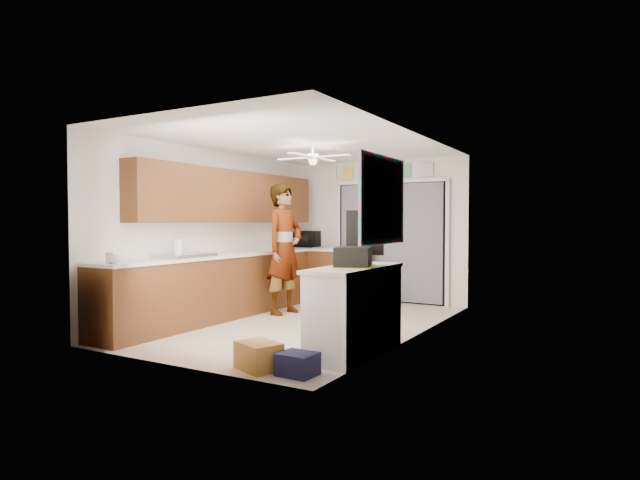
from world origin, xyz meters
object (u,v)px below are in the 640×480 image
at_px(cardboard_box, 259,356).
at_px(man, 284,249).
at_px(suitcase, 353,257).
at_px(cup, 114,260).
at_px(microwave, 308,239).
at_px(navy_crate, 297,364).
at_px(dog, 327,305).
at_px(paper_towel_roll, 178,249).

relative_size(cardboard_box, man, 0.21).
xyz_separation_m(suitcase, cardboard_box, (-0.51, -1.02, -0.91)).
bearing_deg(cup, microwave, 92.05).
height_order(microwave, suitcase, microwave).
relative_size(navy_crate, man, 0.17).
xyz_separation_m(microwave, dog, (1.44, -1.85, -0.87)).
height_order(paper_towel_roll, suitcase, paper_towel_roll).
height_order(suitcase, dog, suitcase).
height_order(cardboard_box, navy_crate, cardboard_box).
relative_size(cup, cardboard_box, 0.30).
bearing_deg(cardboard_box, dog, 105.11).
height_order(microwave, man, man).
bearing_deg(suitcase, microwave, 108.60).
distance_m(paper_towel_roll, navy_crate, 2.96).
bearing_deg(suitcase, paper_towel_roll, 158.72).
bearing_deg(suitcase, navy_crate, -113.71).
relative_size(navy_crate, dog, 0.61).
bearing_deg(navy_crate, cup, -178.21).
xyz_separation_m(microwave, man, (0.62, -1.72, -0.09)).
xyz_separation_m(paper_towel_roll, man, (0.63, 1.61, -0.06)).
height_order(paper_towel_roll, navy_crate, paper_towel_roll).
xyz_separation_m(microwave, paper_towel_roll, (-0.02, -3.33, -0.03)).
distance_m(cardboard_box, man, 3.24).
bearing_deg(suitcase, dog, 108.37).
bearing_deg(man, cup, 176.19).
relative_size(suitcase, cardboard_box, 1.15).
bearing_deg(man, microwave, 25.27).
height_order(cup, paper_towel_roll, paper_towel_roll).
xyz_separation_m(cup, man, (0.46, 2.78, 0.01)).
distance_m(suitcase, dog, 2.15).
xyz_separation_m(cup, dog, (1.28, 2.65, -0.77)).
distance_m(navy_crate, man, 3.45).
relative_size(microwave, dog, 0.96).
bearing_deg(man, cardboard_box, -145.36).
relative_size(suitcase, navy_crate, 1.41).
bearing_deg(cardboard_box, man, 119.13).
relative_size(paper_towel_roll, man, 0.12).
bearing_deg(man, dog, -93.69).
xyz_separation_m(man, dog, (0.82, -0.13, -0.78)).
relative_size(cup, suitcase, 0.26).
bearing_deg(suitcase, cup, -175.75).
height_order(cup, man, man).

